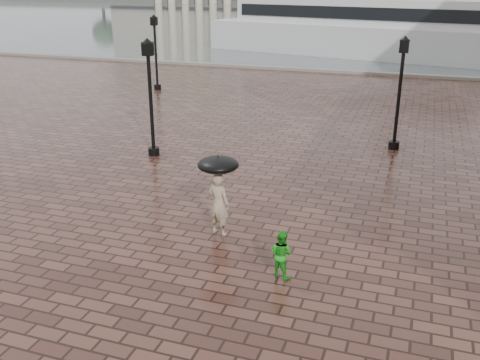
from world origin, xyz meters
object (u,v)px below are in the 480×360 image
object	(u,v)px
adult_pedestrian	(219,204)
ferry_near	(360,23)
child_pedestrian	(281,254)
street_lamps	(224,76)

from	to	relation	value
adult_pedestrian	ferry_near	xyz separation A→B (m)	(-1.16, 38.26, 1.86)
child_pedestrian	ferry_near	xyz separation A→B (m)	(-3.35, 39.88, 2.16)
ferry_near	street_lamps	bearing A→B (deg)	-82.89
street_lamps	adult_pedestrian	bearing A→B (deg)	-70.12
child_pedestrian	street_lamps	bearing A→B (deg)	-44.70
street_lamps	ferry_near	distance (m)	27.38
adult_pedestrian	ferry_near	bearing A→B (deg)	-73.74
adult_pedestrian	child_pedestrian	xyz separation A→B (m)	(2.19, -1.62, -0.31)
street_lamps	ferry_near	bearing A→B (deg)	84.08
adult_pedestrian	child_pedestrian	world-z (taller)	adult_pedestrian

